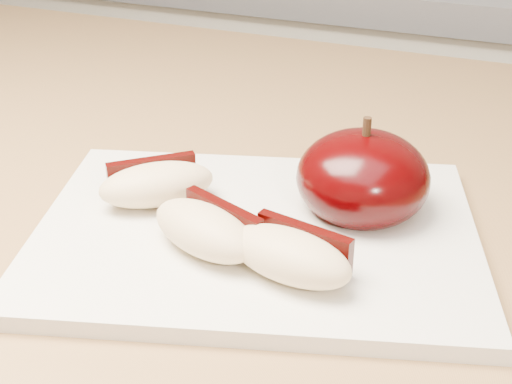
% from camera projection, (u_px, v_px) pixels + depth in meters
% --- Properties ---
extents(back_cabinet, '(2.40, 0.62, 0.94)m').
position_uv_depth(back_cabinet, '(416.00, 218.00, 1.30)').
color(back_cabinet, silver).
rests_on(back_cabinet, ground).
extents(cutting_board, '(0.32, 0.27, 0.01)m').
position_uv_depth(cutting_board, '(256.00, 235.00, 0.44)').
color(cutting_board, silver).
rests_on(cutting_board, island_counter).
extents(apple_half, '(0.09, 0.09, 0.07)m').
position_uv_depth(apple_half, '(363.00, 178.00, 0.45)').
color(apple_half, black).
rests_on(apple_half, cutting_board).
extents(apple_wedge_a, '(0.08, 0.08, 0.03)m').
position_uv_depth(apple_wedge_a, '(156.00, 183.00, 0.46)').
color(apple_wedge_a, '#D9BA89').
rests_on(apple_wedge_a, cutting_board).
extents(apple_wedge_b, '(0.08, 0.06, 0.03)m').
position_uv_depth(apple_wedge_b, '(207.00, 229.00, 0.41)').
color(apple_wedge_b, '#D9BA89').
rests_on(apple_wedge_b, cutting_board).
extents(apple_wedge_c, '(0.08, 0.05, 0.03)m').
position_uv_depth(apple_wedge_c, '(291.00, 254.00, 0.39)').
color(apple_wedge_c, '#D9BA89').
rests_on(apple_wedge_c, cutting_board).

